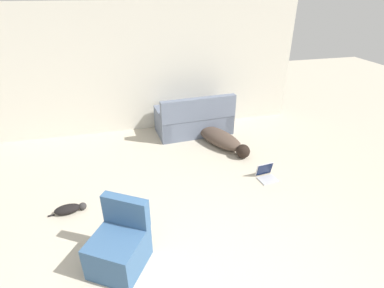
% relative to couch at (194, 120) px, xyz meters
% --- Properties ---
extents(wall_back, '(6.52, 0.06, 2.68)m').
position_rel_couch_xyz_m(wall_back, '(-0.83, 0.52, 1.05)').
color(wall_back, beige).
rests_on(wall_back, ground_plane).
extents(couch, '(1.66, 0.92, 0.91)m').
position_rel_couch_xyz_m(couch, '(0.00, 0.00, 0.00)').
color(couch, slate).
rests_on(couch, ground_plane).
extents(dog, '(0.90, 1.68, 0.29)m').
position_rel_couch_xyz_m(dog, '(0.39, -0.72, -0.15)').
color(dog, '#4C3D33').
rests_on(dog, ground_plane).
extents(cat, '(0.54, 0.22, 0.12)m').
position_rel_couch_xyz_m(cat, '(-2.43, -2.14, -0.23)').
color(cat, black).
rests_on(cat, ground_plane).
extents(laptop_open, '(0.34, 0.33, 0.25)m').
position_rel_couch_xyz_m(laptop_open, '(0.74, -2.02, -0.21)').
color(laptop_open, '#B7B7BC').
rests_on(laptop_open, ground_plane).
extents(side_chair, '(0.80, 0.82, 0.81)m').
position_rel_couch_xyz_m(side_chair, '(-1.73, -3.25, -0.01)').
color(side_chair, '#385B84').
rests_on(side_chair, ground_plane).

